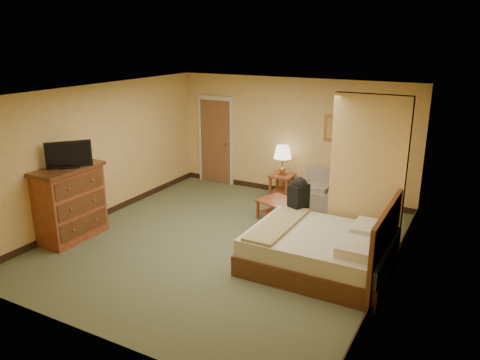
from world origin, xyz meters
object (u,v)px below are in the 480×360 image
Objects in this scene: coffee_table at (277,205)px; dresser at (70,203)px; bed at (323,250)px; loveseat at (331,196)px.

dresser is (-2.83, -2.53, 0.37)m from coffee_table.
dresser is 4.41m from bed.
bed reaches higher than loveseat.
bed is (1.46, -1.54, 0.03)m from coffee_table.
loveseat is 0.70× the size of bed.
bed is at bearing -74.56° from loveseat.
loveseat is at bearing 45.79° from dresser.
loveseat is at bearing 57.39° from coffee_table.
dresser is at bearing -138.26° from coffee_table.
bed is at bearing -46.61° from coffee_table.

